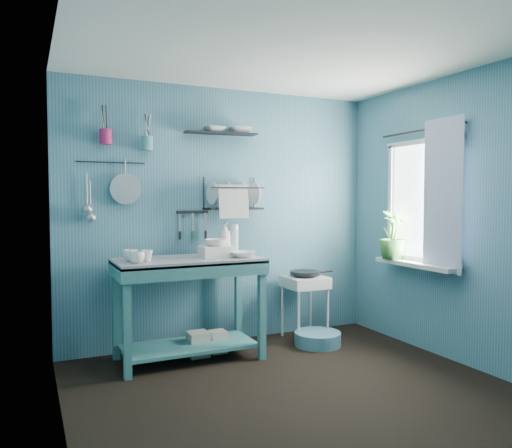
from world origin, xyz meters
name	(u,v)px	position (x,y,z in m)	size (l,w,h in m)	color
floor	(299,393)	(0.00, 0.00, 0.00)	(3.20, 3.20, 0.00)	black
ceiling	(300,46)	(0.00, 0.00, 2.50)	(3.20, 3.20, 0.00)	silver
wall_back	(224,216)	(0.00, 1.50, 1.25)	(3.20, 3.20, 0.00)	#3C6B7C
wall_front	(467,238)	(0.00, -1.50, 1.25)	(3.20, 3.20, 0.00)	#3C6B7C
wall_left	(61,229)	(-1.60, 0.00, 1.25)	(3.00, 3.00, 0.00)	#3C6B7C
wall_right	(462,219)	(1.60, 0.00, 1.25)	(3.00, 3.00, 0.00)	#3C6B7C
work_counter	(189,309)	(-0.50, 1.08, 0.45)	(1.27, 0.64, 0.90)	#377575
mug_left	(137,257)	(-0.98, 0.92, 0.95)	(0.12, 0.12, 0.10)	silver
mug_mid	(147,256)	(-0.88, 1.02, 0.95)	(0.10, 0.10, 0.09)	silver
mug_right	(131,255)	(-1.00, 1.08, 0.95)	(0.12, 0.12, 0.10)	silver
wash_tub	(216,251)	(-0.25, 1.06, 0.95)	(0.28, 0.22, 0.10)	silver
tub_bowl	(216,242)	(-0.25, 1.06, 1.03)	(0.20, 0.20, 0.06)	silver
soap_bottle	(225,238)	(-0.08, 1.28, 1.05)	(0.12, 0.12, 0.30)	silver
water_bottle	(234,238)	(0.02, 1.30, 1.04)	(0.09, 0.09, 0.28)	silver
counter_bowl	(242,254)	(-0.05, 0.93, 0.93)	(0.22, 0.22, 0.05)	silver
hotplate_stand	(305,307)	(0.77, 1.22, 0.32)	(0.40, 0.40, 0.63)	beige
frying_pan	(305,273)	(0.77, 1.22, 0.67)	(0.30, 0.30, 0.04)	black
knife_strip	(192,212)	(-0.33, 1.47, 1.29)	(0.32, 0.02, 0.03)	black
dish_rack	(233,193)	(0.05, 1.37, 1.48)	(0.55, 0.24, 0.32)	black
upper_shelf	(221,133)	(-0.07, 1.40, 2.05)	(0.70, 0.18, 0.01)	black
shelf_bowl_left	(215,132)	(-0.13, 1.40, 2.06)	(0.20, 0.20, 0.05)	silver
shelf_bowl_right	(240,139)	(0.13, 1.40, 2.01)	(0.24, 0.24, 0.06)	silver
utensil_cup_magenta	(106,137)	(-1.14, 1.42, 1.96)	(0.11, 0.11, 0.13)	#A81F51
utensil_cup_teal	(147,144)	(-0.78, 1.42, 1.92)	(0.11, 0.11, 0.13)	teal
colander	(126,189)	(-0.97, 1.45, 1.51)	(0.28, 0.28, 0.03)	#9C9FA4
ladle_outer	(87,190)	(-1.30, 1.46, 1.50)	(0.01, 0.01, 0.30)	#9C9FA4
ladle_inner	(90,198)	(-1.27, 1.46, 1.43)	(0.01, 0.01, 0.30)	#9C9FA4
hook_rail	(111,162)	(-1.09, 1.47, 1.75)	(0.01, 0.01, 0.60)	black
window_glass	(423,201)	(1.59, 0.45, 1.40)	(1.10, 1.10, 0.00)	white
windowsill	(415,264)	(1.50, 0.45, 0.81)	(0.16, 0.95, 0.04)	beige
curtain	(442,196)	(1.52, 0.15, 1.45)	(1.35, 1.35, 0.00)	silver
curtain_rod	(421,131)	(1.54, 0.45, 2.05)	(0.02, 0.02, 1.05)	black
potted_plant	(392,235)	(1.47, 0.74, 1.07)	(0.27, 0.27, 0.48)	#35712D
storage_tin_large	(198,344)	(-0.40, 1.13, 0.11)	(0.18, 0.18, 0.22)	tan
storage_tin_small	(218,342)	(-0.20, 1.16, 0.10)	(0.15, 0.15, 0.20)	tan
floor_basin	(318,339)	(0.76, 0.96, 0.07)	(0.45, 0.45, 0.13)	teal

